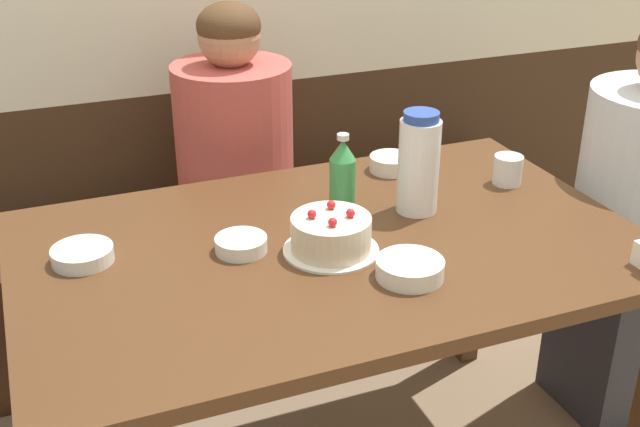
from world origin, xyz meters
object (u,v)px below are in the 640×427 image
object	(u,v)px
bowl_soup_white	(391,163)
bowl_rice_small	(410,269)
bench_seat	(238,273)
glass_water_tall	(508,170)
person_dark_striped	(237,199)
bowl_side_dish	(82,255)
birthday_cake	(331,235)
bowl_sauce_shallow	(241,244)
soju_bottle	(343,174)
water_pitcher	(419,163)

from	to	relation	value
bowl_soup_white	bowl_rice_small	bearing A→B (deg)	-112.35
bench_seat	glass_water_tall	size ratio (longest dim) A/B	27.73
bowl_rice_small	person_dark_striped	bearing A→B (deg)	97.27
bowl_soup_white	bowl_rice_small	xyz separation A→B (m)	(-0.22, -0.53, -0.00)
bowl_side_dish	birthday_cake	bearing A→B (deg)	-16.80
bowl_sauce_shallow	glass_water_tall	distance (m)	0.76
bench_seat	soju_bottle	bearing A→B (deg)	-82.24
bowl_sauce_shallow	glass_water_tall	world-z (taller)	glass_water_tall
water_pitcher	soju_bottle	distance (m)	0.18
bowl_side_dish	glass_water_tall	distance (m)	1.09
bench_seat	water_pitcher	world-z (taller)	water_pitcher
glass_water_tall	bowl_soup_white	bearing A→B (deg)	142.16
bowl_side_dish	bowl_sauce_shallow	xyz separation A→B (m)	(0.33, -0.08, 0.00)
birthday_cake	soju_bottle	xyz separation A→B (m)	(0.11, 0.19, 0.05)
bowl_side_dish	person_dark_striped	world-z (taller)	person_dark_striped
bench_seat	water_pitcher	xyz separation A→B (m)	(0.26, -0.75, 0.65)
bench_seat	bowl_rice_small	size ratio (longest dim) A/B	14.90
soju_bottle	bowl_rice_small	distance (m)	0.37
birthday_cake	person_dark_striped	distance (m)	0.78
bench_seat	soju_bottle	xyz separation A→B (m)	(0.09, -0.68, 0.62)
soju_bottle	bowl_soup_white	distance (m)	0.29
bowl_rice_small	bowl_side_dish	bearing A→B (deg)	152.84
bench_seat	bowl_soup_white	world-z (taller)	bowl_soup_white
bench_seat	glass_water_tall	distance (m)	1.06
bench_seat	birthday_cake	bearing A→B (deg)	-91.12
bowl_sauce_shallow	soju_bottle	bearing A→B (deg)	21.89
water_pitcher	bowl_side_dish	world-z (taller)	water_pitcher
bowl_soup_white	person_dark_striped	distance (m)	0.55
water_pitcher	bench_seat	bearing A→B (deg)	108.90
glass_water_tall	person_dark_striped	world-z (taller)	person_dark_striped
bowl_side_dish	bowl_sauce_shallow	size ratio (longest dim) A/B	1.15
water_pitcher	glass_water_tall	bearing A→B (deg)	10.60
soju_bottle	bowl_soup_white	xyz separation A→B (m)	(0.22, 0.17, -0.07)
water_pitcher	birthday_cake	bearing A→B (deg)	-156.87
water_pitcher	person_dark_striped	world-z (taller)	person_dark_striped
bench_seat	bowl_sauce_shallow	xyz separation A→B (m)	(-0.20, -0.80, 0.55)
soju_bottle	bowl_side_dish	bearing A→B (deg)	-176.64
bowl_soup_white	bowl_side_dish	xyz separation A→B (m)	(-0.84, -0.21, -0.00)
birthday_cake	water_pitcher	size ratio (longest dim) A/B	0.85
bench_seat	person_dark_striped	xyz separation A→B (m)	(-0.02, -0.13, 0.34)
bowl_rice_small	water_pitcher	bearing A→B (deg)	59.68
bowl_soup_white	glass_water_tall	bearing A→B (deg)	-37.84
water_pitcher	person_dark_striped	size ratio (longest dim) A/B	0.22
bowl_side_dish	bowl_soup_white	bearing A→B (deg)	13.86
birthday_cake	water_pitcher	xyz separation A→B (m)	(0.28, 0.12, 0.08)
bowl_sauce_shallow	glass_water_tall	xyz separation A→B (m)	(0.76, 0.10, 0.02)
water_pitcher	soju_bottle	bearing A→B (deg)	155.53
bench_seat	birthday_cake	xyz separation A→B (m)	(-0.02, -0.87, 0.57)
birthday_cake	bowl_side_dish	xyz separation A→B (m)	(-0.52, 0.16, -0.02)
water_pitcher	bowl_soup_white	distance (m)	0.27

